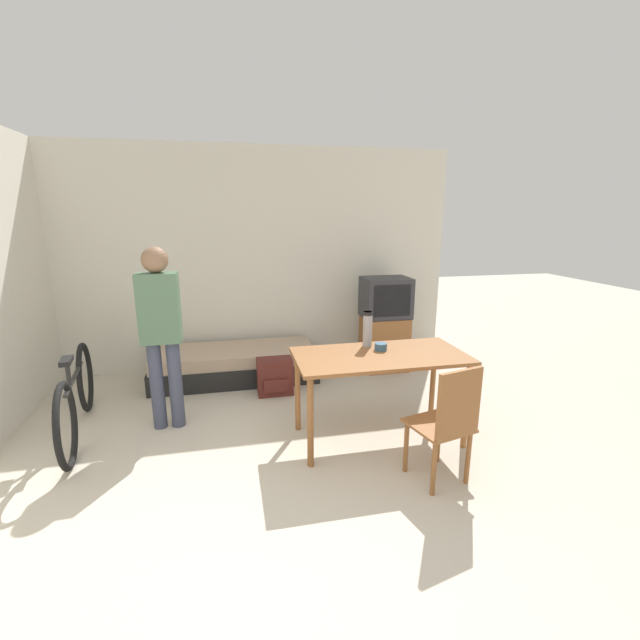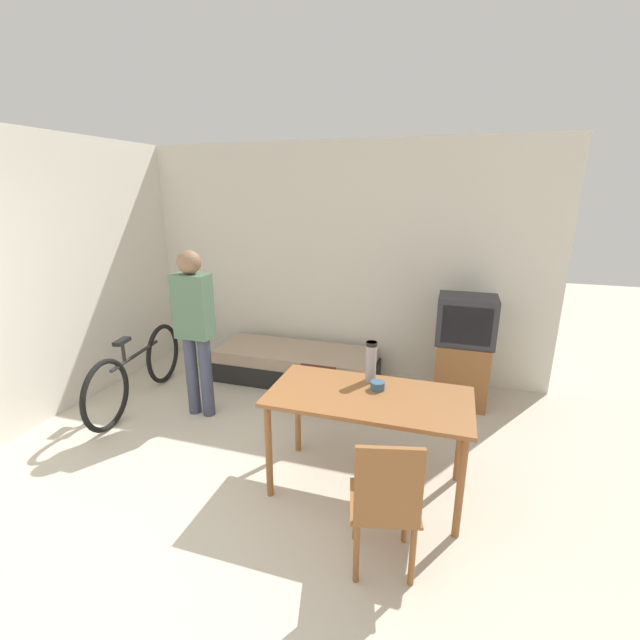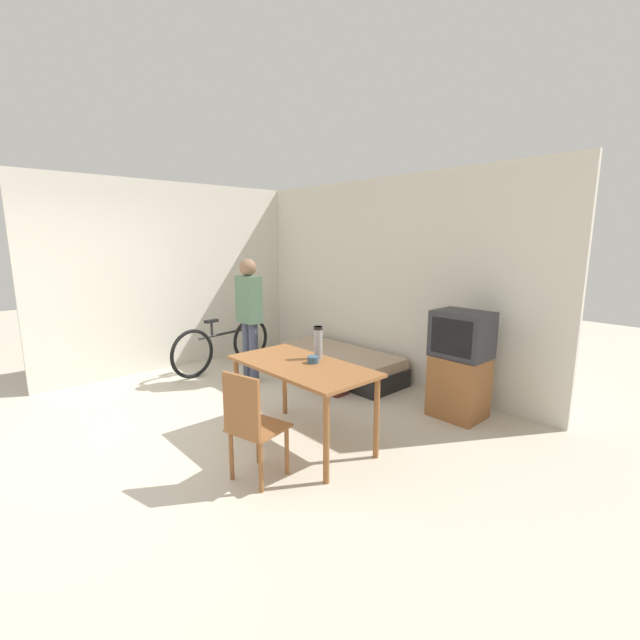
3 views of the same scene
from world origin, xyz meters
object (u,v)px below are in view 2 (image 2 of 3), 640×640
bicycle (138,371)px  person_standing (194,323)px  tv (463,351)px  backpack (315,387)px  thermos_flask (371,360)px  dining_table (369,406)px  daybed (296,364)px  wooden_chair (386,502)px  mate_bowl (377,386)px

bicycle → person_standing: (0.76, -0.02, 0.61)m
tv → backpack: tv is taller
backpack → thermos_flask: bearing=-50.6°
dining_table → bicycle: dining_table is taller
tv → dining_table: size_ratio=0.81×
bicycle → person_standing: bearing=-1.3°
daybed → wooden_chair: wooden_chair is taller
bicycle → person_standing: size_ratio=1.06×
wooden_chair → thermos_flask: (-0.28, 0.96, 0.44)m
daybed → person_standing: 1.45m
bicycle → backpack: size_ratio=4.35×
mate_bowl → tv: bearing=67.9°
daybed → tv: (1.85, -0.03, 0.40)m
tv → bicycle: tv is taller
bicycle → mate_bowl: bearing=-11.4°
daybed → tv: bearing=-0.8°
wooden_chair → daybed: bearing=120.9°
tv → thermos_flask: tv is taller
daybed → backpack: size_ratio=4.73×
bicycle → person_standing: person_standing is taller
wooden_chair → mate_bowl: 0.90m
dining_table → wooden_chair: (0.25, -0.72, -0.18)m
thermos_flask → mate_bowl: bearing=-59.7°
daybed → dining_table: bearing=-54.7°
dining_table → wooden_chair: wooden_chair is taller
dining_table → person_standing: (-1.81, 0.61, 0.28)m
person_standing → dining_table: bearing=-18.7°
bicycle → thermos_flask: thermos_flask is taller
tv → bicycle: size_ratio=0.67×
bicycle → tv: bearing=17.4°
dining_table → mate_bowl: 0.16m
daybed → thermos_flask: bearing=-51.3°
thermos_flask → mate_bowl: (0.08, -0.13, -0.14)m
bicycle → backpack: bicycle is taller
bicycle → mate_bowl: 2.69m
daybed → tv: size_ratio=1.64×
backpack → bicycle: bearing=-164.3°
dining_table → tv: bearing=67.9°
daybed → dining_table: size_ratio=1.32×
daybed → mate_bowl: (1.22, -1.56, 0.62)m
mate_bowl → backpack: mate_bowl is taller
tv → backpack: size_ratio=2.89×
daybed → wooden_chair: size_ratio=2.08×
bicycle → thermos_flask: size_ratio=5.54×
tv → dining_table: 1.78m
daybed → wooden_chair: 2.80m
tv → thermos_flask: 1.61m
daybed → backpack: bearing=-52.5°
wooden_chair → mate_bowl: wooden_chair is taller
tv → wooden_chair: bearing=-100.0°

